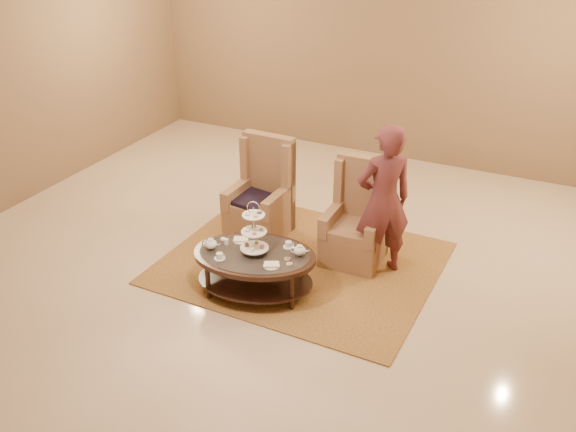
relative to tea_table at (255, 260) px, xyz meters
The scene contains 8 objects.
ground 0.52m from the tea_table, 79.68° to the left, with size 8.00×8.00×0.00m, color beige.
ceiling 0.52m from the tea_table, 79.68° to the left, with size 8.00×8.00×0.02m, color white.
wall_back 4.55m from the tea_table, 89.18° to the left, with size 8.00×0.04×3.50m, color #896A4B.
rug 0.86m from the tea_table, 74.66° to the left, with size 3.05×2.56×0.02m.
tea_table is the anchor object (origin of this frame).
armchair_left 1.32m from the tea_table, 114.55° to the left, with size 0.69×0.71×1.24m.
armchair_right 1.35m from the tea_table, 57.81° to the left, with size 0.66×0.68×1.20m.
person 1.52m from the tea_table, 43.21° to the left, with size 0.75×0.74×1.75m.
Camera 1 is at (2.75, -5.36, 3.94)m, focal length 40.00 mm.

